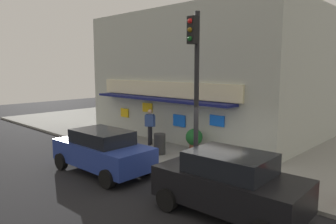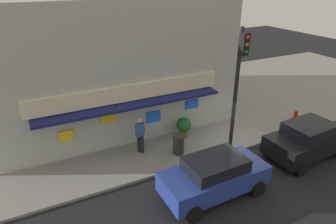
{
  "view_description": "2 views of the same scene",
  "coord_description": "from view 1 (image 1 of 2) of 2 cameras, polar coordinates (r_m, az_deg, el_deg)",
  "views": [
    {
      "loc": [
        6.74,
        -8.67,
        3.93
      ],
      "look_at": [
        -2.76,
        1.28,
        2.01
      ],
      "focal_mm": 34.06,
      "sensor_mm": 36.0,
      "label": 1
    },
    {
      "loc": [
        -8.77,
        -9.34,
        7.82
      ],
      "look_at": [
        -3.34,
        1.58,
        2.12
      ],
      "focal_mm": 31.36,
      "sensor_mm": 36.0,
      "label": 2
    }
  ],
  "objects": [
    {
      "name": "parked_car_blue",
      "position": [
        12.32,
        -11.67,
        -6.77
      ],
      "size": [
        4.22,
        2.09,
        1.62
      ],
      "color": "navy",
      "rests_on": "ground_plane"
    },
    {
      "name": "traffic_light",
      "position": [
        11.54,
        4.86,
        7.24
      ],
      "size": [
        0.32,
        0.58,
        5.78
      ],
      "color": "black",
      "rests_on": "sidewalk"
    },
    {
      "name": "potted_plant_by_doorway",
      "position": [
        14.42,
        4.69,
        -4.77
      ],
      "size": [
        0.77,
        0.77,
        1.1
      ],
      "color": "brown",
      "rests_on": "sidewalk"
    },
    {
      "name": "pedestrian",
      "position": [
        15.8,
        -3.24,
        -2.4
      ],
      "size": [
        0.53,
        0.41,
        1.78
      ],
      "color": "black",
      "rests_on": "sidewalk"
    },
    {
      "name": "trash_can",
      "position": [
        14.2,
        -1.52,
        -5.72
      ],
      "size": [
        0.52,
        0.52,
        0.92
      ],
      "primitive_type": "cylinder",
      "color": "#2D2D2D",
      "rests_on": "sidewalk"
    },
    {
      "name": "corner_building",
      "position": [
        19.72,
        8.35,
        6.69
      ],
      "size": [
        12.33,
        9.85,
        6.83
      ],
      "color": "#ADB2A8",
      "rests_on": "sidewalk"
    },
    {
      "name": "sidewalk",
      "position": [
        16.82,
        18.92,
        -5.81
      ],
      "size": [
        39.02,
        12.5,
        0.12
      ],
      "primitive_type": "cube",
      "color": "gray",
      "rests_on": "ground_plane"
    },
    {
      "name": "parked_car_black",
      "position": [
        8.85,
        10.9,
        -12.39
      ],
      "size": [
        4.07,
        2.25,
        1.72
      ],
      "color": "black",
      "rests_on": "ground_plane"
    },
    {
      "name": "ground_plane",
      "position": [
        11.66,
        5.58,
        -11.81
      ],
      "size": [
        58.53,
        58.53,
        0.0
      ],
      "primitive_type": "plane",
      "color": "black"
    }
  ]
}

